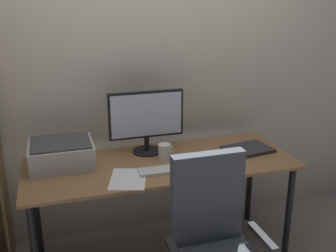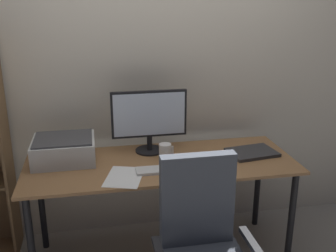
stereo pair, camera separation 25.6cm
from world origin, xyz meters
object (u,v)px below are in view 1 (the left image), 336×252
Objects in this scene: desk at (161,173)px; monitor at (146,118)px; keyboard at (162,170)px; mouse at (196,166)px; printer at (62,154)px; laptop at (248,149)px; coffee_mug at (164,152)px.

desk is 0.39m from monitor.
desk is at bearing 77.04° from keyboard.
mouse is 0.24× the size of printer.
printer is at bearing 166.53° from laptop.
desk is 4.42× the size of printer.
keyboard reaches higher than desk.
monitor is 0.60m from printer.
monitor reaches higher than laptop.
mouse is at bearing -20.27° from printer.
coffee_mug is 0.26× the size of printer.
coffee_mug reaches higher than mouse.
laptop is at bearing 1.14° from desk.
desk is 18.43× the size of mouse.
keyboard is 0.70m from laptop.
desk is 0.14m from coffee_mug.
mouse is at bearing -40.92° from desk.
monitor reaches higher than printer.
monitor is at bearing 157.28° from laptop.
laptop is (0.61, -0.03, -0.04)m from coffee_mug.
mouse is 0.87m from printer.
coffee_mug is at bearing 69.84° from keyboard.
keyboard is at bearing -88.43° from monitor.
monitor is 0.26m from coffee_mug.
printer reaches higher than laptop.
mouse is at bearing -2.66° from keyboard.
desk is 16.70× the size of coffee_mug.
printer is (-1.27, 0.13, 0.07)m from laptop.
coffee_mug reaches higher than desk.
desk is 5.53× the size of laptop.
printer is at bearing 171.53° from coffee_mug.
laptop is (0.69, -0.18, -0.24)m from monitor.
printer is (-0.58, -0.06, -0.17)m from monitor.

